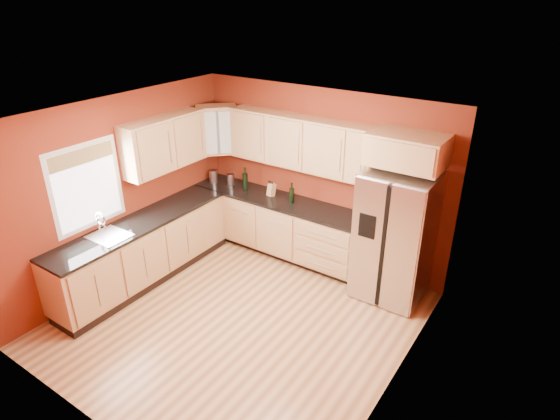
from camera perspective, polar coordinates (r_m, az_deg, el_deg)
name	(u,v)px	position (r m, az deg, el deg)	size (l,w,h in m)	color
floor	(239,319)	(6.15, -5.06, -13.15)	(4.00, 4.00, 0.00)	brown
ceiling	(229,119)	(4.96, -6.22, 10.98)	(4.00, 4.00, 0.00)	white
wall_back	(320,177)	(6.94, 4.90, 4.06)	(4.00, 0.04, 2.60)	maroon
wall_front	(83,323)	(4.34, -22.85, -12.58)	(4.00, 0.04, 2.60)	maroon
wall_left	(121,191)	(6.78, -18.83, 2.18)	(0.04, 4.00, 2.60)	maroon
wall_right	(400,286)	(4.59, 14.43, -8.93)	(0.04, 4.00, 2.60)	maroon
base_cabinets_back	(278,226)	(7.33, -0.25, -2.02)	(2.90, 0.60, 0.88)	tan
base_cabinets_left	(144,252)	(6.93, -16.28, -4.89)	(0.60, 2.80, 0.88)	tan
countertop_back	(277,200)	(7.12, -0.31, 1.23)	(2.90, 0.62, 0.04)	black
countertop_left	(140,223)	(6.71, -16.70, -1.52)	(0.62, 2.80, 0.04)	black
upper_cabinets_back	(300,142)	(6.75, 2.50, 8.23)	(2.30, 0.33, 0.75)	tan
upper_cabinets_left	(165,143)	(6.91, -13.90, 7.91)	(0.33, 1.35, 0.75)	tan
corner_upper_cabinet	(217,130)	(7.43, -7.67, 9.68)	(0.62, 0.33, 0.75)	tan
over_fridge_cabinet	(407,150)	(5.92, 15.23, 7.10)	(0.92, 0.60, 0.40)	tan
refrigerator	(395,236)	(6.30, 13.79, -3.10)	(0.90, 0.75, 1.78)	silver
window	(87,186)	(6.41, -22.48, 2.66)	(0.03, 0.90, 1.00)	white
sink_faucet	(108,226)	(6.38, -20.27, -1.84)	(0.50, 0.42, 0.30)	silver
canister_left	(214,176)	(7.74, -8.11, 4.07)	(0.13, 0.13, 0.22)	silver
canister_right	(231,179)	(7.62, -6.01, 3.73)	(0.12, 0.12, 0.19)	silver
wine_bottle_a	(245,178)	(7.42, -4.27, 3.89)	(0.08, 0.08, 0.36)	black
wine_bottle_b	(292,193)	(6.91, 1.43, 2.08)	(0.07, 0.07, 0.32)	black
knife_block	(271,190)	(7.18, -1.05, 2.50)	(0.10, 0.09, 0.20)	tan
soap_dispenser	(358,216)	(6.45, 9.50, -0.72)	(0.06, 0.06, 0.19)	white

